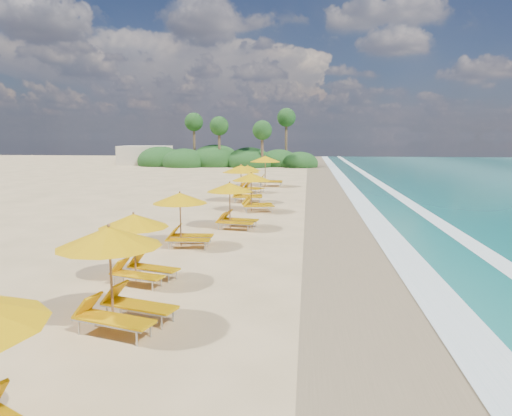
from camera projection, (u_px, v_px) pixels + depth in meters
The scene contains 13 objects.
ground at pixel (256, 236), 19.45m from camera, with size 160.00×160.00×0.00m, color #DAB780.
wet_sand at pixel (353, 238), 19.01m from camera, with size 4.00×160.00×0.01m, color #8C7453.
surf_foam at pixel (420, 239), 18.71m from camera, with size 4.00×160.00×0.01m.
station_2 at pixel (117, 270), 10.01m from camera, with size 2.86×2.78×2.29m.
station_3 at pixel (139, 243), 13.21m from camera, with size 2.54×2.47×2.03m.
station_4 at pixel (185, 215), 17.56m from camera, with size 2.34×2.18×2.11m.
station_5 at pixel (233, 202), 21.01m from camera, with size 2.55×2.43×2.14m.
station_6 at pixel (254, 189), 25.83m from camera, with size 2.72×2.62×2.21m.
station_7 at pixel (244, 181), 29.51m from camera, with size 2.78×2.61×2.43m.
station_8 at pixel (249, 177), 34.60m from camera, with size 2.70×2.68×2.07m.
station_9 at pixel (268, 169), 38.94m from camera, with size 2.88×2.67×2.62m.
treeline at pixel (222, 159), 65.10m from camera, with size 25.80×8.80×9.74m.
beach_building at pixel (145, 155), 68.81m from camera, with size 7.00×5.00×2.80m, color beige.
Camera 1 is at (2.13, -18.93, 4.14)m, focal length 32.49 mm.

